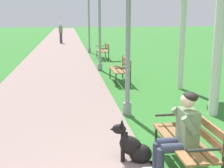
# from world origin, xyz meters

# --- Properties ---
(paved_path) EXTENTS (3.52, 60.00, 0.04)m
(paved_path) POSITION_xyz_m (-1.95, 24.00, 0.02)
(paved_path) COLOR gray
(paved_path) RESTS_ON ground
(park_bench_near) EXTENTS (0.55, 1.50, 0.85)m
(park_bench_near) POSITION_xyz_m (0.36, 1.05, 0.51)
(park_bench_near) COLOR olive
(park_bench_near) RESTS_ON ground
(park_bench_mid) EXTENTS (0.55, 1.50, 0.85)m
(park_bench_mid) POSITION_xyz_m (0.42, 7.17, 0.51)
(park_bench_mid) COLOR olive
(park_bench_mid) RESTS_ON ground
(park_bench_far) EXTENTS (0.55, 1.50, 0.85)m
(park_bench_far) POSITION_xyz_m (0.49, 13.00, 0.51)
(park_bench_far) COLOR olive
(park_bench_far) RESTS_ON ground
(person_seated_on_near_bench) EXTENTS (0.74, 0.49, 1.25)m
(person_seated_on_near_bench) POSITION_xyz_m (0.15, 0.90, 0.68)
(person_seated_on_near_bench) COLOR #33384C
(person_seated_on_near_bench) RESTS_ON ground
(dog_black) EXTENTS (0.82, 0.39, 0.71)m
(dog_black) POSITION_xyz_m (-0.42, 1.34, 0.26)
(dog_black) COLOR black
(dog_black) RESTS_ON ground
(lamp_post_near) EXTENTS (0.24, 0.24, 4.17)m
(lamp_post_near) POSITION_xyz_m (-0.07, 3.66, 2.16)
(lamp_post_near) COLOR gray
(lamp_post_near) RESTS_ON ground
(lamp_post_mid) EXTENTS (0.24, 0.24, 4.18)m
(lamp_post_mid) POSITION_xyz_m (-0.07, 9.60, 2.16)
(lamp_post_mid) COLOR gray
(lamp_post_mid) RESTS_ON ground
(lamp_post_far) EXTENTS (0.24, 0.24, 4.30)m
(lamp_post_far) POSITION_xyz_m (-0.06, 16.02, 2.23)
(lamp_post_far) COLOR gray
(lamp_post_far) RESTS_ON ground
(pedestrian_distant) EXTENTS (0.32, 0.22, 1.65)m
(pedestrian_distant) POSITION_xyz_m (-1.96, 22.67, 0.84)
(pedestrian_distant) COLOR #383842
(pedestrian_distant) RESTS_ON ground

